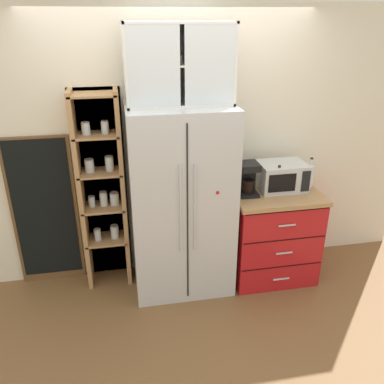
{
  "coord_description": "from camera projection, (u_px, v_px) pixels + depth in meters",
  "views": [
    {
      "loc": [
        -0.52,
        -3.23,
        2.45
      ],
      "look_at": [
        0.1,
        0.03,
        0.97
      ],
      "focal_mm": 37.53,
      "sensor_mm": 36.0,
      "label": 1
    }
  ],
  "objects": [
    {
      "name": "microwave",
      "position": [
        282.0,
        176.0,
        3.8
      ],
      "size": [
        0.44,
        0.33,
        0.26
      ],
      "color": "silver",
      "rests_on": "counter_cabinet"
    },
    {
      "name": "counter_cabinet",
      "position": [
        271.0,
        233.0,
        3.98
      ],
      "size": [
        0.84,
        0.68,
        0.91
      ],
      "color": "red",
      "rests_on": "ground"
    },
    {
      "name": "bottle_green",
      "position": [
        278.0,
        181.0,
        3.69
      ],
      "size": [
        0.07,
        0.07,
        0.28
      ],
      "color": "#285B33",
      "rests_on": "counter_cabinet"
    },
    {
      "name": "mug_charcoal",
      "position": [
        273.0,
        185.0,
        3.82
      ],
      "size": [
        0.11,
        0.08,
        0.09
      ],
      "color": "#2D2D33",
      "rests_on": "counter_cabinet"
    },
    {
      "name": "refrigerator",
      "position": [
        181.0,
        202.0,
        3.65
      ],
      "size": [
        0.91,
        0.67,
        1.76
      ],
      "color": "silver",
      "rests_on": "ground"
    },
    {
      "name": "ground_plane",
      "position": [
        183.0,
        283.0,
        3.99
      ],
      "size": [
        10.59,
        10.59,
        0.0
      ],
      "primitive_type": "plane",
      "color": "brown"
    },
    {
      "name": "bottle_clear",
      "position": [
        310.0,
        174.0,
        3.83
      ],
      "size": [
        0.07,
        0.07,
        0.3
      ],
      "color": "silver",
      "rests_on": "counter_cabinet"
    },
    {
      "name": "upper_cabinet",
      "position": [
        179.0,
        64.0,
        3.21
      ],
      "size": [
        0.87,
        0.32,
        0.64
      ],
      "color": "silver",
      "rests_on": "refrigerator"
    },
    {
      "name": "wall_back_cream",
      "position": [
        174.0,
        148.0,
        3.83
      ],
      "size": [
        4.9,
        0.1,
        2.55
      ],
      "primitive_type": "cube",
      "color": "silver",
      "rests_on": "ground"
    },
    {
      "name": "coffee_maker",
      "position": [
        248.0,
        178.0,
        3.69
      ],
      "size": [
        0.17,
        0.2,
        0.31
      ],
      "color": "black",
      "rests_on": "counter_cabinet"
    },
    {
      "name": "pantry_shelf_column",
      "position": [
        102.0,
        188.0,
        3.71
      ],
      "size": [
        0.46,
        0.32,
        1.88
      ],
      "color": "brown",
      "rests_on": "ground"
    },
    {
      "name": "chalkboard_menu",
      "position": [
        45.0,
        212.0,
        3.76
      ],
      "size": [
        0.6,
        0.04,
        1.48
      ],
      "color": "brown",
      "rests_on": "ground"
    },
    {
      "name": "mug_sage",
      "position": [
        275.0,
        187.0,
        3.78
      ],
      "size": [
        0.12,
        0.08,
        0.09
      ],
      "color": "#8CA37F",
      "rests_on": "counter_cabinet"
    }
  ]
}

